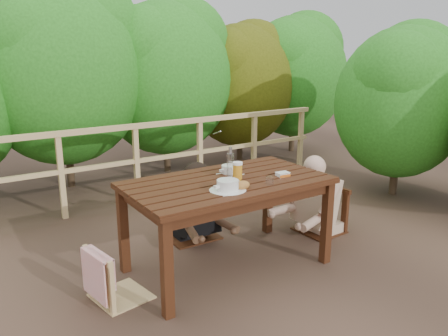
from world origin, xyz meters
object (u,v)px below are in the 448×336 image
chair_right (321,191)px  beer_glass (238,171)px  woman (189,178)px  soup_near (228,186)px  chair_left (118,249)px  tumbler (270,181)px  soup_far (230,170)px  chair_far (190,190)px  diner_right (325,168)px  bread_roll (242,185)px  butter_tub (283,175)px  bottle (230,163)px  table (227,225)px

chair_right → beer_glass: beer_glass is taller
woman → soup_near: bearing=79.8°
chair_left → tumbler: size_ratio=10.38×
chair_left → beer_glass: size_ratio=5.03×
chair_right → soup_far: bearing=-94.2°
chair_far → soup_near: 1.06m
diner_right → tumbler: 1.16m
bread_roll → diner_right: bearing=16.1°
chair_right → diner_right: size_ratio=0.64×
soup_near → soup_far: 0.49m
chair_far → soup_near: (-0.21, -0.99, 0.34)m
soup_far → soup_near: bearing=-126.4°
soup_near → butter_tub: 0.63m
bottle → butter_tub: bottle is taller
table → butter_tub: butter_tub is taller
tumbler → diner_right: bearing=21.3°
chair_right → table: bearing=-86.5°
soup_far → beer_glass: (-0.05, -0.18, 0.04)m
chair_far → butter_tub: bearing=-64.1°
chair_far → soup_far: 0.68m
chair_far → tumbler: bearing=-79.4°
woman → tumbler: (0.17, -1.07, 0.21)m
woman → soup_far: 0.65m
soup_far → butter_tub: size_ratio=2.31×
diner_right → bread_roll: bearing=103.9°
chair_left → bottle: bottle is taller
bottle → chair_far: bearing=92.4°
diner_right → tumbler: size_ratio=17.64×
chair_right → diner_right: diner_right is taller
chair_far → beer_glass: bearing=-85.8°
bread_roll → beer_glass: beer_glass is taller
bottle → butter_tub: bearing=-31.0°
soup_near → bread_roll: bearing=-9.4°
soup_near → bread_roll: soup_near is taller
diner_right → beer_glass: (-1.20, -0.14, 0.18)m
chair_right → bread_roll: chair_right is taller
table → beer_glass: beer_glass is taller
diner_right → beer_glass: size_ratio=8.55×
chair_left → chair_far: bearing=-64.4°
chair_right → diner_right: 0.25m
chair_right → bottle: 1.28m
chair_far → butter_tub: 1.06m
chair_right → bread_roll: size_ratio=7.06×
bread_roll → tumbler: size_ratio=1.61×
chair_left → soup_far: bearing=-92.6°
chair_right → bottle: bearing=-89.7°
chair_left → bread_roll: bearing=-116.1°
soup_near → beer_glass: (0.25, 0.22, 0.03)m
soup_far → bottle: 0.14m
chair_left → woman: size_ratio=0.66×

